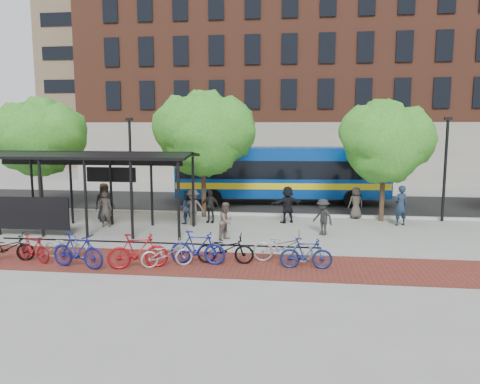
# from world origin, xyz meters

# --- Properties ---
(ground) EXTENTS (160.00, 160.00, 0.00)m
(ground) POSITION_xyz_m (0.00, 0.00, 0.00)
(ground) COLOR #9E9E99
(ground) RESTS_ON ground
(asphalt_street) EXTENTS (160.00, 8.00, 0.01)m
(asphalt_street) POSITION_xyz_m (0.00, 8.00, 0.01)
(asphalt_street) COLOR black
(asphalt_street) RESTS_ON ground
(curb) EXTENTS (160.00, 0.25, 0.12)m
(curb) POSITION_xyz_m (0.00, 4.00, 0.06)
(curb) COLOR #B7B7B2
(curb) RESTS_ON ground
(brick_strip) EXTENTS (24.00, 3.00, 0.01)m
(brick_strip) POSITION_xyz_m (-2.00, -5.00, 0.00)
(brick_strip) COLOR maroon
(brick_strip) RESTS_ON ground
(bike_rack_rail) EXTENTS (12.00, 0.05, 0.95)m
(bike_rack_rail) POSITION_xyz_m (-3.30, -4.10, 0.00)
(bike_rack_rail) COLOR black
(bike_rack_rail) RESTS_ON ground
(building_brick) EXTENTS (55.00, 14.00, 20.00)m
(building_brick) POSITION_xyz_m (10.00, 26.00, 10.00)
(building_brick) COLOR brown
(building_brick) RESTS_ON ground
(building_tower) EXTENTS (22.00, 22.00, 30.00)m
(building_tower) POSITION_xyz_m (-16.00, 40.00, 15.00)
(building_tower) COLOR #7A664C
(building_tower) RESTS_ON ground
(bus_shelter) EXTENTS (10.60, 3.07, 3.60)m
(bus_shelter) POSITION_xyz_m (-8.13, -0.48, 3.00)
(bus_shelter) COLOR black
(bus_shelter) RESTS_ON ground
(tree_a) EXTENTS (4.90, 4.00, 6.18)m
(tree_a) POSITION_xyz_m (-11.91, 3.35, 4.24)
(tree_a) COLOR #382619
(tree_a) RESTS_ON ground
(tree_b) EXTENTS (5.15, 4.20, 6.47)m
(tree_b) POSITION_xyz_m (-2.90, 3.35, 4.46)
(tree_b) COLOR #382619
(tree_b) RESTS_ON ground
(tree_c) EXTENTS (4.66, 3.80, 5.92)m
(tree_c) POSITION_xyz_m (6.09, 3.35, 4.05)
(tree_c) COLOR #382619
(tree_c) RESTS_ON ground
(lamp_post_left) EXTENTS (0.35, 0.20, 5.12)m
(lamp_post_left) POSITION_xyz_m (-7.00, 3.60, 2.75)
(lamp_post_left) COLOR black
(lamp_post_left) RESTS_ON ground
(lamp_post_right) EXTENTS (0.35, 0.20, 5.12)m
(lamp_post_right) POSITION_xyz_m (9.00, 3.60, 2.75)
(lamp_post_right) COLOR black
(lamp_post_right) RESTS_ON ground
(bus) EXTENTS (12.85, 3.73, 3.42)m
(bus) POSITION_xyz_m (0.86, 8.11, 1.97)
(bus) COLOR #083A95
(bus) RESTS_ON ground
(bike_0) EXTENTS (1.94, 1.13, 0.96)m
(bike_0) POSITION_xyz_m (-8.19, -5.56, 0.48)
(bike_0) COLOR black
(bike_0) RESTS_ON ground
(bike_1) EXTENTS (1.67, 1.00, 0.97)m
(bike_1) POSITION_xyz_m (-7.25, -5.52, 0.49)
(bike_1) COLOR maroon
(bike_1) RESTS_ON ground
(bike_2) EXTENTS (1.73, 0.69, 0.89)m
(bike_2) POSITION_xyz_m (-6.38, -4.89, 0.45)
(bike_2) COLOR #98979A
(bike_2) RESTS_ON ground
(bike_3) EXTENTS (2.05, 0.97, 1.19)m
(bike_3) POSITION_xyz_m (-5.37, -5.99, 0.60)
(bike_3) COLOR navy
(bike_3) RESTS_ON ground
(bike_5) EXTENTS (2.06, 1.14, 1.19)m
(bike_5) POSITION_xyz_m (-3.38, -5.80, 0.60)
(bike_5) COLOR #9F0E15
(bike_5) RESTS_ON ground
(bike_6) EXTENTS (1.84, 1.24, 0.91)m
(bike_6) POSITION_xyz_m (-2.49, -5.48, 0.46)
(bike_6) COLOR #B6B6B8
(bike_6) RESTS_ON ground
(bike_7) EXTENTS (1.97, 0.66, 1.16)m
(bike_7) POSITION_xyz_m (-1.52, -5.07, 0.58)
(bike_7) COLOR navy
(bike_7) RESTS_ON ground
(bike_8) EXTENTS (1.98, 0.75, 1.03)m
(bike_8) POSITION_xyz_m (-0.59, -4.87, 0.51)
(bike_8) COLOR black
(bike_8) RESTS_ON ground
(bike_10) EXTENTS (2.11, 0.79, 1.10)m
(bike_10) POSITION_xyz_m (1.35, -4.44, 0.55)
(bike_10) COLOR #959497
(bike_10) RESTS_ON ground
(bike_11) EXTENTS (1.75, 0.54, 1.05)m
(bike_11) POSITION_xyz_m (2.14, -5.14, 0.52)
(bike_11) COLOR navy
(bike_11) RESTS_ON ground
(pedestrian_0) EXTENTS (1.11, 1.03, 1.90)m
(pedestrian_0) POSITION_xyz_m (-7.68, 1.60, 0.95)
(pedestrian_0) COLOR black
(pedestrian_0) RESTS_ON ground
(pedestrian_1) EXTENTS (0.64, 0.44, 1.72)m
(pedestrian_1) POSITION_xyz_m (-7.06, 0.25, 0.86)
(pedestrian_1) COLOR #3E3731
(pedestrian_1) RESTS_ON ground
(pedestrian_2) EXTENTS (0.98, 0.91, 1.61)m
(pedestrian_2) POSITION_xyz_m (-3.52, 1.46, 0.80)
(pedestrian_2) COLOR #20314C
(pedestrian_2) RESTS_ON ground
(pedestrian_3) EXTENTS (1.16, 0.73, 1.72)m
(pedestrian_3) POSITION_xyz_m (-3.11, 1.24, 0.86)
(pedestrian_3) COLOR #50453B
(pedestrian_3) RESTS_ON ground
(pedestrian_4) EXTENTS (1.01, 0.57, 1.61)m
(pedestrian_4) POSITION_xyz_m (-2.39, 1.86, 0.81)
(pedestrian_4) COLOR black
(pedestrian_4) RESTS_ON ground
(pedestrian_5) EXTENTS (1.72, 1.27, 1.80)m
(pedestrian_5) POSITION_xyz_m (1.36, 2.30, 0.90)
(pedestrian_5) COLOR black
(pedestrian_5) RESTS_ON ground
(pedestrian_6) EXTENTS (0.92, 0.75, 1.62)m
(pedestrian_6) POSITION_xyz_m (4.80, 3.80, 0.81)
(pedestrian_6) COLOR #423B35
(pedestrian_6) RESTS_ON ground
(pedestrian_7) EXTENTS (0.82, 0.70, 1.92)m
(pedestrian_7) POSITION_xyz_m (6.70, 2.31, 0.96)
(pedestrian_7) COLOR #1A293E
(pedestrian_7) RESTS_ON ground
(pedestrian_8) EXTENTS (0.89, 0.96, 1.58)m
(pedestrian_8) POSITION_xyz_m (-1.08, -1.50, 0.79)
(pedestrian_8) COLOR brown
(pedestrian_8) RESTS_ON ground
(pedestrian_9) EXTENTS (1.15, 1.14, 1.59)m
(pedestrian_9) POSITION_xyz_m (2.94, -0.15, 0.79)
(pedestrian_9) COLOR #242424
(pedestrian_9) RESTS_ON ground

